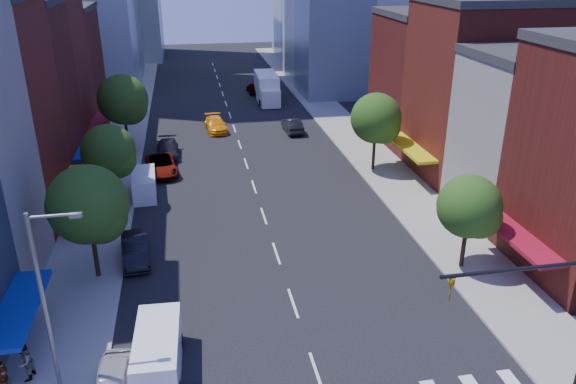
# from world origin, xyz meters

# --- Properties ---
(ground) EXTENTS (220.00, 220.00, 0.00)m
(ground) POSITION_xyz_m (0.00, 0.00, 0.00)
(ground) COLOR black
(ground) RESTS_ON ground
(sidewalk_left) EXTENTS (5.00, 120.00, 0.15)m
(sidewalk_left) POSITION_xyz_m (-12.50, 40.00, 0.07)
(sidewalk_left) COLOR gray
(sidewalk_left) RESTS_ON ground
(sidewalk_right) EXTENTS (5.00, 120.00, 0.15)m
(sidewalk_right) POSITION_xyz_m (12.50, 40.00, 0.07)
(sidewalk_right) COLOR gray
(sidewalk_right) RESTS_ON ground
(bldg_left_4) EXTENTS (12.00, 9.00, 17.00)m
(bldg_left_4) POSITION_xyz_m (-21.00, 37.50, 8.50)
(bldg_left_4) COLOR maroon
(bldg_left_4) RESTS_ON ground
(bldg_left_5) EXTENTS (12.00, 10.00, 13.00)m
(bldg_left_5) POSITION_xyz_m (-21.00, 47.00, 6.50)
(bldg_left_5) COLOR #4F1913
(bldg_left_5) RESTS_ON ground
(bldg_right_1) EXTENTS (12.00, 8.00, 12.00)m
(bldg_right_1) POSITION_xyz_m (21.00, 15.00, 6.00)
(bldg_right_1) COLOR beige
(bldg_right_1) RESTS_ON ground
(bldg_right_2) EXTENTS (12.00, 10.00, 15.00)m
(bldg_right_2) POSITION_xyz_m (21.00, 24.00, 7.50)
(bldg_right_2) COLOR maroon
(bldg_right_2) RESTS_ON ground
(bldg_right_3) EXTENTS (12.00, 10.00, 13.00)m
(bldg_right_3) POSITION_xyz_m (21.00, 34.00, 6.50)
(bldg_right_3) COLOR #4F1913
(bldg_right_3) RESTS_ON ground
(streetlight) EXTENTS (2.25, 0.25, 9.00)m
(streetlight) POSITION_xyz_m (-11.81, 1.00, 5.28)
(streetlight) COLOR slate
(streetlight) RESTS_ON sidewalk_left
(tree_left_near) EXTENTS (4.80, 4.80, 7.30)m
(tree_left_near) POSITION_xyz_m (-11.35, 10.92, 4.87)
(tree_left_near) COLOR black
(tree_left_near) RESTS_ON sidewalk_left
(tree_left_mid) EXTENTS (4.20, 4.20, 6.65)m
(tree_left_mid) POSITION_xyz_m (-11.35, 21.92, 4.53)
(tree_left_mid) COLOR black
(tree_left_mid) RESTS_ON sidewalk_left
(tree_left_far) EXTENTS (5.00, 5.00, 7.75)m
(tree_left_far) POSITION_xyz_m (-11.35, 35.92, 5.20)
(tree_left_far) COLOR black
(tree_left_far) RESTS_ON sidewalk_left
(tree_right_near) EXTENTS (4.00, 4.00, 6.20)m
(tree_right_near) POSITION_xyz_m (11.65, 7.92, 4.19)
(tree_right_near) COLOR black
(tree_right_near) RESTS_ON sidewalk_right
(tree_right_far) EXTENTS (4.60, 4.60, 7.20)m
(tree_right_far) POSITION_xyz_m (11.65, 25.92, 4.86)
(tree_right_far) COLOR black
(tree_right_far) RESTS_ON sidewalk_right
(parked_car_front) EXTENTS (1.95, 4.47, 1.50)m
(parked_car_front) POSITION_xyz_m (-9.50, 0.11, 0.75)
(parked_car_front) COLOR #B9BABE
(parked_car_front) RESTS_ON ground
(parked_car_second) EXTENTS (2.16, 4.98, 1.59)m
(parked_car_second) POSITION_xyz_m (-9.30, 12.83, 0.80)
(parked_car_second) COLOR black
(parked_car_second) RESTS_ON ground
(parked_car_third) EXTENTS (3.29, 5.95, 1.58)m
(parked_car_third) POSITION_xyz_m (-7.98, 28.80, 0.79)
(parked_car_third) COLOR #999999
(parked_car_third) RESTS_ON ground
(parked_car_rear) EXTENTS (2.18, 5.29, 1.53)m
(parked_car_rear) POSITION_xyz_m (-7.50, 33.39, 0.76)
(parked_car_rear) COLOR black
(parked_car_rear) RESTS_ON ground
(cargo_van_near) EXTENTS (2.29, 5.27, 2.21)m
(cargo_van_near) POSITION_xyz_m (-7.51, 1.34, 1.10)
(cargo_van_near) COLOR white
(cargo_van_near) RESTS_ON ground
(cargo_van_far) EXTENTS (2.11, 4.77, 2.00)m
(cargo_van_far) POSITION_xyz_m (-9.24, 23.69, 0.99)
(cargo_van_far) COLOR white
(cargo_van_far) RESTS_ON ground
(taxi) EXTENTS (2.59, 5.44, 1.53)m
(taxi) POSITION_xyz_m (-2.14, 41.50, 0.76)
(taxi) COLOR #FFA20D
(taxi) RESTS_ON ground
(traffic_car_oncoming) EXTENTS (1.84, 4.87, 1.59)m
(traffic_car_oncoming) POSITION_xyz_m (6.39, 39.47, 0.79)
(traffic_car_oncoming) COLOR black
(traffic_car_oncoming) RESTS_ON ground
(traffic_car_far) EXTENTS (1.97, 4.44, 1.48)m
(traffic_car_far) POSITION_xyz_m (4.57, 59.56, 0.74)
(traffic_car_far) COLOR #999999
(traffic_car_far) RESTS_ON ground
(box_truck) EXTENTS (3.04, 9.15, 3.65)m
(box_truck) POSITION_xyz_m (5.73, 54.43, 1.73)
(box_truck) COLOR white
(box_truck) RESTS_ON ground
(pedestrian_near) EXTENTS (0.51, 0.64, 1.52)m
(pedestrian_near) POSITION_xyz_m (-14.50, 1.47, 0.91)
(pedestrian_near) COLOR #999999
(pedestrian_near) RESTS_ON sidewalk_left
(pedestrian_far) EXTENTS (0.94, 1.10, 1.96)m
(pedestrian_far) POSITION_xyz_m (-13.65, 1.94, 1.13)
(pedestrian_far) COLOR #999999
(pedestrian_far) RESTS_ON sidewalk_left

